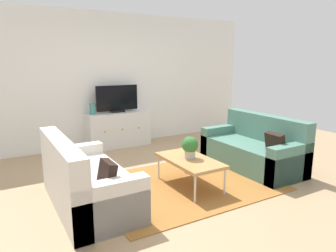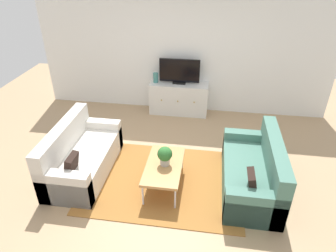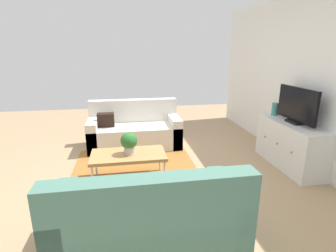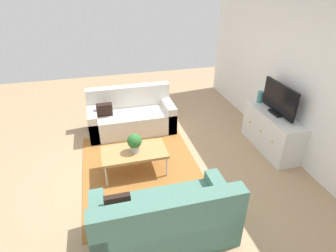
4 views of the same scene
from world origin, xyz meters
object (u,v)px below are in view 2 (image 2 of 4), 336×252
couch_right_side (256,174)px  potted_plant (165,155)px  flat_screen_tv (180,72)px  glass_vase (156,78)px  coffee_table (164,166)px  couch_left_side (79,157)px  tv_console (179,98)px

couch_right_side → potted_plant: bearing=-174.6°
flat_screen_tv → glass_vase: bearing=-177.8°
coffee_table → glass_vase: 2.63m
couch_left_side → tv_console: couch_left_side is taller
couch_right_side → coffee_table: couch_right_side is taller
coffee_table → glass_vase: size_ratio=4.76×
tv_console → glass_vase: glass_vase is taller
tv_console → flat_screen_tv: size_ratio=1.47×
couch_left_side → coffee_table: bearing=-5.8°
couch_left_side → tv_console: 2.75m
glass_vase → couch_left_side: bearing=-109.9°
flat_screen_tv → glass_vase: flat_screen_tv is taller
couch_left_side → potted_plant: size_ratio=5.46×
couch_right_side → coffee_table: size_ratio=1.66×
couch_right_side → flat_screen_tv: (-1.48, 2.39, 0.70)m
couch_left_side → potted_plant: (1.47, -0.13, 0.30)m
couch_right_side → coffee_table: 1.42m
coffee_table → tv_console: tv_console is taller
couch_left_side → flat_screen_tv: flat_screen_tv is taller
couch_left_side → couch_right_side: bearing=0.0°
couch_left_side → flat_screen_tv: 2.85m
coffee_table → potted_plant: bearing=53.4°
tv_console → glass_vase: 0.70m
tv_console → coffee_table: bearing=-88.4°
couch_left_side → couch_right_side: size_ratio=1.00×
couch_left_side → coffee_table: size_ratio=1.66×
potted_plant → flat_screen_tv: bearing=91.8°
potted_plant → couch_left_side: bearing=174.8°
potted_plant → flat_screen_tv: flat_screen_tv is taller
couch_left_side → potted_plant: 1.50m
coffee_table → potted_plant: (0.01, 0.02, 0.20)m
couch_right_side → flat_screen_tv: flat_screen_tv is taller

